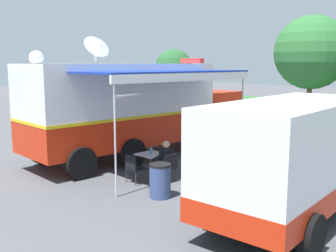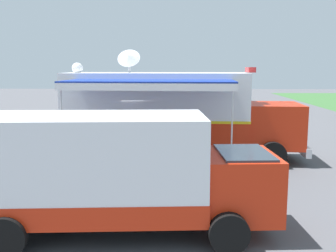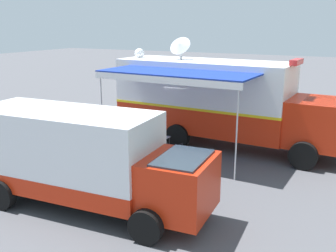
{
  "view_description": "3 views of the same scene",
  "coord_description": "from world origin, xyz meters",
  "px_view_note": "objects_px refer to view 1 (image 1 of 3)",
  "views": [
    {
      "loc": [
        11.24,
        -9.22,
        3.51
      ],
      "look_at": [
        1.84,
        0.51,
        1.37
      ],
      "focal_mm": 42.5,
      "sensor_mm": 36.0,
      "label": 1
    },
    {
      "loc": [
        15.49,
        0.86,
        3.74
      ],
      "look_at": [
        1.85,
        0.51,
        1.64
      ],
      "focal_mm": 41.31,
      "sensor_mm": 36.0,
      "label": 2
    },
    {
      "loc": [
        15.13,
        6.08,
        4.98
      ],
      "look_at": [
        2.29,
        -0.5,
        1.19
      ],
      "focal_mm": 41.83,
      "sensor_mm": 36.0,
      "label": 3
    }
  ],
  "objects_px": {
    "folding_chair_at_table": "(168,166)",
    "support_truck": "(301,156)",
    "water_bottle": "(151,151)",
    "folding_chair_beside_table": "(134,166)",
    "folding_table": "(151,156)",
    "car_behind_truck": "(84,117)",
    "command_truck": "(139,105)",
    "trash_bin": "(160,181)",
    "folding_chair_spare_by_truck": "(198,158)",
    "seated_responder": "(164,160)"
  },
  "relations": [
    {
      "from": "water_bottle",
      "to": "car_behind_truck",
      "type": "bearing_deg",
      "value": 160.11
    },
    {
      "from": "folding_chair_at_table",
      "to": "support_truck",
      "type": "xyz_separation_m",
      "value": [
        3.93,
        0.34,
        0.87
      ]
    },
    {
      "from": "folding_chair_at_table",
      "to": "folding_table",
      "type": "bearing_deg",
      "value": 175.07
    },
    {
      "from": "water_bottle",
      "to": "trash_bin",
      "type": "xyz_separation_m",
      "value": [
        1.48,
        -1.09,
        -0.38
      ]
    },
    {
      "from": "seated_responder",
      "to": "trash_bin",
      "type": "height_order",
      "value": "seated_responder"
    },
    {
      "from": "support_truck",
      "to": "water_bottle",
      "type": "bearing_deg",
      "value": -175.46
    },
    {
      "from": "folding_chair_spare_by_truck",
      "to": "support_truck",
      "type": "bearing_deg",
      "value": -13.94
    },
    {
      "from": "folding_table",
      "to": "support_truck",
      "type": "distance_m",
      "value": 4.79
    },
    {
      "from": "folding_chair_spare_by_truck",
      "to": "seated_responder",
      "type": "distance_m",
      "value": 1.33
    },
    {
      "from": "support_truck",
      "to": "car_behind_truck",
      "type": "height_order",
      "value": "support_truck"
    },
    {
      "from": "folding_chair_beside_table",
      "to": "support_truck",
      "type": "bearing_deg",
      "value": 13.78
    },
    {
      "from": "water_bottle",
      "to": "car_behind_truck",
      "type": "height_order",
      "value": "car_behind_truck"
    },
    {
      "from": "folding_chair_at_table",
      "to": "car_behind_truck",
      "type": "height_order",
      "value": "car_behind_truck"
    },
    {
      "from": "folding_chair_spare_by_truck",
      "to": "car_behind_truck",
      "type": "xyz_separation_m",
      "value": [
        -8.54,
        1.48,
        0.37
      ]
    },
    {
      "from": "folding_chair_beside_table",
      "to": "car_behind_truck",
      "type": "bearing_deg",
      "value": 155.51
    },
    {
      "from": "car_behind_truck",
      "to": "folding_chair_at_table",
      "type": "bearing_deg",
      "value": -18.19
    },
    {
      "from": "support_truck",
      "to": "command_truck",
      "type": "bearing_deg",
      "value": 169.11
    },
    {
      "from": "folding_chair_spare_by_truck",
      "to": "trash_bin",
      "type": "bearing_deg",
      "value": -73.03
    },
    {
      "from": "folding_chair_spare_by_truck",
      "to": "seated_responder",
      "type": "bearing_deg",
      "value": -99.69
    },
    {
      "from": "water_bottle",
      "to": "folding_chair_beside_table",
      "type": "bearing_deg",
      "value": -85.92
    },
    {
      "from": "folding_chair_beside_table",
      "to": "support_truck",
      "type": "height_order",
      "value": "support_truck"
    },
    {
      "from": "folding_chair_beside_table",
      "to": "folding_chair_spare_by_truck",
      "type": "relative_size",
      "value": 1.0
    },
    {
      "from": "folding_chair_at_table",
      "to": "support_truck",
      "type": "bearing_deg",
      "value": 5.0
    },
    {
      "from": "command_truck",
      "to": "car_behind_truck",
      "type": "relative_size",
      "value": 2.21
    },
    {
      "from": "trash_bin",
      "to": "car_behind_truck",
      "type": "relative_size",
      "value": 0.21
    },
    {
      "from": "seated_responder",
      "to": "folding_chair_beside_table",
      "type": "bearing_deg",
      "value": -120.6
    },
    {
      "from": "folding_table",
      "to": "seated_responder",
      "type": "bearing_deg",
      "value": -5.6
    },
    {
      "from": "trash_bin",
      "to": "folding_table",
      "type": "bearing_deg",
      "value": 142.98
    },
    {
      "from": "folding_chair_at_table",
      "to": "folding_chair_beside_table",
      "type": "distance_m",
      "value": 1.02
    },
    {
      "from": "command_truck",
      "to": "water_bottle",
      "type": "xyz_separation_m",
      "value": [
        2.51,
        -1.74,
        -1.11
      ]
    },
    {
      "from": "water_bottle",
      "to": "trash_bin",
      "type": "relative_size",
      "value": 0.25
    },
    {
      "from": "command_truck",
      "to": "seated_responder",
      "type": "relative_size",
      "value": 7.68
    },
    {
      "from": "folding_chair_spare_by_truck",
      "to": "trash_bin",
      "type": "height_order",
      "value": "trash_bin"
    },
    {
      "from": "folding_table",
      "to": "water_bottle",
      "type": "bearing_deg",
      "value": -46.27
    },
    {
      "from": "water_bottle",
      "to": "car_behind_truck",
      "type": "distance_m",
      "value": 8.29
    },
    {
      "from": "seated_responder",
      "to": "car_behind_truck",
      "type": "distance_m",
      "value": 8.77
    },
    {
      "from": "folding_table",
      "to": "folding_chair_beside_table",
      "type": "distance_m",
      "value": 0.88
    },
    {
      "from": "trash_bin",
      "to": "water_bottle",
      "type": "bearing_deg",
      "value": 143.63
    },
    {
      "from": "trash_bin",
      "to": "folding_chair_at_table",
      "type": "bearing_deg",
      "value": 124.72
    },
    {
      "from": "support_truck",
      "to": "folding_chair_at_table",
      "type": "bearing_deg",
      "value": -175.0
    },
    {
      "from": "seated_responder",
      "to": "folding_table",
      "type": "bearing_deg",
      "value": 174.4
    },
    {
      "from": "command_truck",
      "to": "trash_bin",
      "type": "xyz_separation_m",
      "value": [
        4.0,
        -2.84,
        -1.49
      ]
    },
    {
      "from": "folding_table",
      "to": "folding_chair_spare_by_truck",
      "type": "relative_size",
      "value": 0.96
    },
    {
      "from": "folding_table",
      "to": "folding_chair_spare_by_truck",
      "type": "xyz_separation_m",
      "value": [
        0.83,
        1.24,
        -0.16
      ]
    },
    {
      "from": "folding_chair_beside_table",
      "to": "seated_responder",
      "type": "distance_m",
      "value": 0.93
    },
    {
      "from": "folding_table",
      "to": "folding_chair_spare_by_truck",
      "type": "distance_m",
      "value": 1.5
    },
    {
      "from": "folding_table",
      "to": "car_behind_truck",
      "type": "xyz_separation_m",
      "value": [
        -7.71,
        2.73,
        0.21
      ]
    },
    {
      "from": "command_truck",
      "to": "folding_chair_spare_by_truck",
      "type": "xyz_separation_m",
      "value": [
        3.26,
        -0.41,
        -1.43
      ]
    },
    {
      "from": "command_truck",
      "to": "support_truck",
      "type": "xyz_separation_m",
      "value": [
        7.15,
        -1.38,
        -0.56
      ]
    },
    {
      "from": "folding_chair_at_table",
      "to": "support_truck",
      "type": "height_order",
      "value": "support_truck"
    }
  ]
}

